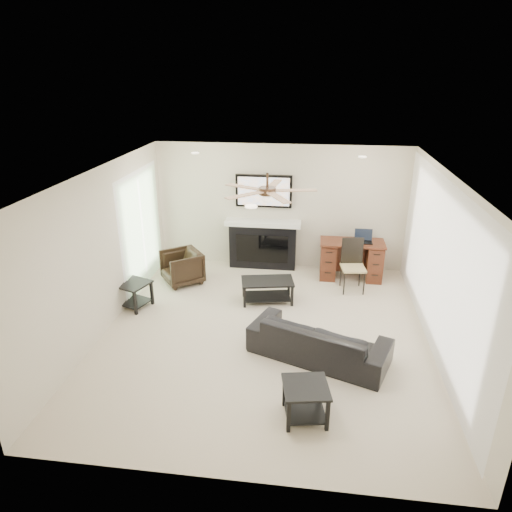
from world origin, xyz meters
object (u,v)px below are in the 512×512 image
object	(u,v)px
sofa	(319,340)
coffee_table	(267,291)
desk	(351,260)
armchair	(182,267)
fireplace_unit	(263,223)

from	to	relation	value
sofa	coffee_table	world-z (taller)	sofa
sofa	desk	distance (m)	2.84
sofa	armchair	bearing A→B (deg)	-18.66
sofa	desk	world-z (taller)	desk
desk	sofa	bearing A→B (deg)	-102.38
coffee_table	desk	size ratio (longest dim) A/B	0.74
sofa	armchair	size ratio (longest dim) A/B	2.80
armchair	fireplace_unit	size ratio (longest dim) A/B	0.36
sofa	fireplace_unit	world-z (taller)	fireplace_unit
armchair	sofa	bearing A→B (deg)	13.53
fireplace_unit	desk	size ratio (longest dim) A/B	1.57
sofa	armchair	world-z (taller)	armchair
armchair	fireplace_unit	world-z (taller)	fireplace_unit
sofa	coffee_table	xyz separation A→B (m)	(-0.90, 1.60, -0.08)
coffee_table	desk	distance (m)	1.92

